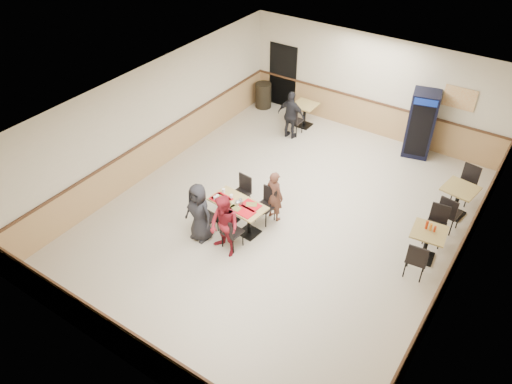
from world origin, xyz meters
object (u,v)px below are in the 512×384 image
Objects in this scene: diner_woman_right at (224,226)px; side_table_far at (458,197)px; diner_man_opposite at (275,196)px; lone_diner at (291,115)px; trash_bin at (263,95)px; diner_woman_left at (199,212)px; back_table at (305,111)px; pepsi_cooler at (421,124)px; main_table at (238,211)px; side_table_near at (427,240)px.

diner_woman_right is 5.68m from side_table_far.
lone_diner is (-1.62, 3.48, 0.08)m from diner_man_opposite.
lone_diner is 1.79× the size of trash_bin.
diner_woman_left is at bearing 94.33° from lone_diner.
pepsi_cooler reaches higher than back_table.
main_table is 0.96× the size of diner_woman_left.
pepsi_cooler is (-1.63, 4.04, 0.45)m from side_table_near.
trash_bin is at bearing 149.67° from side_table_near.
main_table is at bearing 67.62° from diner_man_opposite.
diner_woman_left is 0.77m from diner_woman_right.
lone_diner is at bearing -173.66° from pepsi_cooler.
side_table_far is at bearing 44.91° from diner_woman_left.
diner_man_opposite is at bearing -54.18° from trash_bin.
pepsi_cooler reaches higher than main_table.
diner_man_opposite is 3.53m from side_table_near.
diner_man_opposite reaches higher than side_table_far.
diner_woman_left is at bearing -172.10° from diner_woman_right.
main_table is 1.06× the size of diner_man_opposite.
diner_woman_left is at bearing 67.62° from diner_man_opposite.
main_table is at bearing -126.51° from pepsi_cooler.
back_table is at bearing 108.04° from main_table.
side_table_near is at bearing -30.33° from trash_bin.
diner_woman_right is at bearing -77.15° from back_table.
side_table_near is at bearing 148.70° from lone_diner.
diner_woman_left is 6.65m from trash_bin.
diner_woman_right is at bearing -67.62° from main_table.
diner_woman_right is at bearing -148.40° from side_table_near.
trash_bin is (-1.75, 1.19, -0.33)m from lone_diner.
back_table is at bearing 144.31° from side_table_near.
back_table is at bearing -58.15° from diner_man_opposite.
main_table is at bearing 120.28° from diner_woman_right.
diner_woman_right is at bearing -2.57° from diner_woman_left.
pepsi_cooler reaches higher than diner_woman_left.
main_table is at bearing -160.06° from side_table_near.
lone_diner is 1.89× the size of side_table_near.
diner_woman_right is 1.92× the size of side_table_near.
side_table_near reaches higher than main_table.
diner_woman_left reaches higher than back_table.
main_table is at bearing -140.89° from side_table_far.
diner_woman_right is 1.14× the size of diner_man_opposite.
side_table_near is 0.95× the size of trash_bin.
lone_diner is at bearing -53.76° from diner_man_opposite.
diner_woman_right is (0.77, -0.08, 0.02)m from diner_woman_left.
diner_woman_left is 6.88m from pepsi_cooler.
side_table_far is (4.61, 4.10, -0.21)m from diner_woman_left.
diner_woman_right is 4.38m from side_table_near.
main_table is at bearing -77.78° from back_table.
diner_woman_left is 6.17m from side_table_far.
pepsi_cooler reaches higher than lone_diner.
diner_man_opposite is 1.57× the size of side_table_far.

